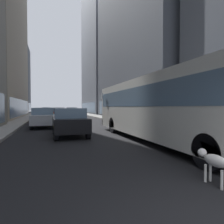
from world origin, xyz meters
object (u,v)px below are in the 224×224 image
at_px(car_silver_sedan, 43,117).
at_px(car_white_van, 71,112).
at_px(car_red_coupe, 58,113).
at_px(car_blue_hatchback, 46,111).
at_px(dalmatian_dog, 213,161).
at_px(car_yellow_taxi, 44,115).
at_px(transit_bus, 159,105).
at_px(car_black_suv, 69,122).

relative_size(car_silver_sedan, car_white_van, 1.02).
relative_size(car_red_coupe, car_blue_hatchback, 0.93).
distance_m(car_white_van, dalmatian_dog, 28.30).
bearing_deg(car_red_coupe, car_yellow_taxi, -109.44).
xyz_separation_m(transit_bus, car_red_coupe, (-4.00, 18.33, -0.96)).
bearing_deg(dalmatian_dog, car_red_coupe, 95.53).
bearing_deg(car_red_coupe, car_white_van, 64.79).
xyz_separation_m(car_white_van, car_black_suv, (-2.40, -20.27, -0.00)).
xyz_separation_m(car_silver_sedan, car_black_suv, (1.60, -5.44, -0.00)).
bearing_deg(car_yellow_taxi, car_silver_sedan, -90.00).
relative_size(car_silver_sedan, car_yellow_taxi, 1.07).
bearing_deg(car_silver_sedan, car_yellow_taxi, 90.00).
bearing_deg(car_yellow_taxi, car_red_coupe, 70.56).
distance_m(car_red_coupe, car_silver_sedan, 9.86).
bearing_deg(car_black_suv, car_silver_sedan, 106.40).
height_order(car_white_van, dalmatian_dog, car_white_van).
distance_m(transit_bus, car_white_van, 23.51).
height_order(car_white_van, car_black_suv, same).
distance_m(car_red_coupe, car_yellow_taxi, 4.81).
xyz_separation_m(car_white_van, dalmatian_dog, (-0.15, -28.30, -0.31)).
bearing_deg(car_white_van, car_yellow_taxi, -112.55).
bearing_deg(dalmatian_dog, car_silver_sedan, 105.95).
xyz_separation_m(transit_bus, car_black_suv, (-4.00, 3.16, -0.96)).
height_order(car_silver_sedan, car_blue_hatchback, same).
relative_size(car_blue_hatchback, dalmatian_dog, 4.39).
relative_size(car_red_coupe, car_white_van, 0.88).
height_order(car_red_coupe, car_black_suv, same).
bearing_deg(car_red_coupe, transit_bus, -77.69).
height_order(car_black_suv, car_blue_hatchback, same).
distance_m(car_red_coupe, car_blue_hatchback, 15.16).
xyz_separation_m(car_red_coupe, car_silver_sedan, (-1.60, -9.73, 0.00)).
xyz_separation_m(car_silver_sedan, car_white_van, (4.00, 14.83, -0.00)).
height_order(transit_bus, car_silver_sedan, transit_bus).
xyz_separation_m(transit_bus, car_white_van, (-1.60, 23.43, -0.96)).
bearing_deg(car_black_suv, car_white_van, 83.25).
bearing_deg(car_yellow_taxi, dalmatian_dog, -78.35).
bearing_deg(car_white_van, transit_bus, -86.09).
xyz_separation_m(car_black_suv, dalmatian_dog, (2.25, -8.03, -0.31)).
bearing_deg(car_yellow_taxi, transit_bus, -67.92).
height_order(car_white_van, car_yellow_taxi, same).
bearing_deg(car_silver_sedan, dalmatian_dog, -74.05).
bearing_deg(car_blue_hatchback, transit_bus, -80.49).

